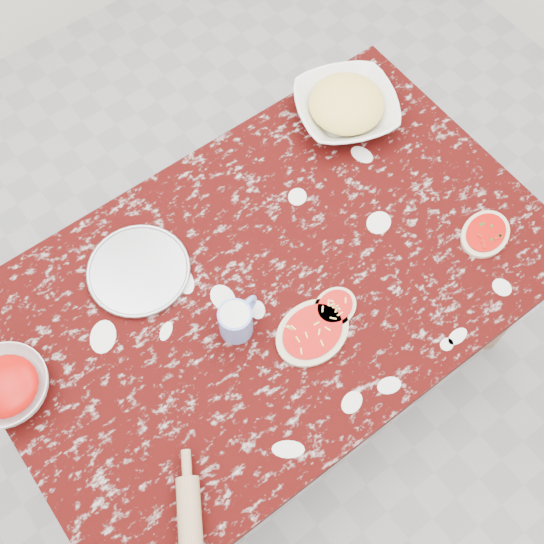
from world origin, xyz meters
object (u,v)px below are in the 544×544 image
at_px(worktable, 272,292).
at_px(cheese_bowl, 346,108).
at_px(pizza_tray, 139,271).
at_px(sauce_bowl, 7,388).
at_px(flour_mug, 237,320).
at_px(rolling_pin, 191,541).

height_order(worktable, cheese_bowl, cheese_bowl).
height_order(pizza_tray, sauce_bowl, sauce_bowl).
distance_m(pizza_tray, flour_mug, 0.33).
bearing_deg(sauce_bowl, rolling_pin, -73.54).
bearing_deg(sauce_bowl, flour_mug, -19.83).
distance_m(worktable, pizza_tray, 0.39).
height_order(pizza_tray, rolling_pin, rolling_pin).
xyz_separation_m(worktable, rolling_pin, (-0.57, -0.44, 0.11)).
distance_m(flour_mug, rolling_pin, 0.55).
bearing_deg(rolling_pin, cheese_bowl, 34.84).
bearing_deg(flour_mug, cheese_bowl, 28.96).
xyz_separation_m(flour_mug, rolling_pin, (-0.40, -0.38, -0.03)).
bearing_deg(worktable, pizza_tray, 139.48).
relative_size(worktable, rolling_pin, 5.53).
xyz_separation_m(worktable, cheese_bowl, (0.53, 0.32, 0.12)).
distance_m(sauce_bowl, cheese_bowl, 1.28).
xyz_separation_m(cheese_bowl, flour_mug, (-0.69, -0.38, 0.02)).
height_order(pizza_tray, cheese_bowl, cheese_bowl).
height_order(flour_mug, rolling_pin, flour_mug).
xyz_separation_m(sauce_bowl, flour_mug, (0.58, -0.21, 0.02)).
xyz_separation_m(worktable, pizza_tray, (-0.29, 0.25, 0.09)).
bearing_deg(pizza_tray, sauce_bowl, -167.78).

